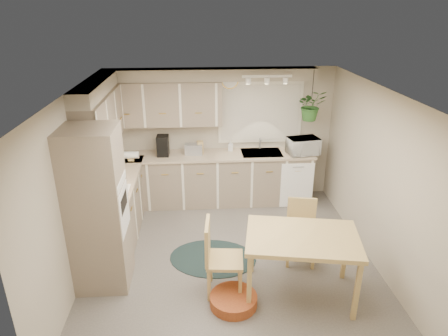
# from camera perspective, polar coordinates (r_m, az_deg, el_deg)

# --- Properties ---
(floor) EXTENTS (4.20, 4.20, 0.00)m
(floor) POSITION_cam_1_polar(r_m,az_deg,el_deg) (5.89, 0.92, -12.77)
(floor) COLOR slate
(floor) RESTS_ON ground
(ceiling) EXTENTS (4.20, 4.20, 0.00)m
(ceiling) POSITION_cam_1_polar(r_m,az_deg,el_deg) (4.92, 1.10, 10.74)
(ceiling) COLOR silver
(ceiling) RESTS_ON wall_back
(wall_back) EXTENTS (4.00, 0.04, 2.40)m
(wall_back) POSITION_cam_1_polar(r_m,az_deg,el_deg) (7.25, -0.41, 4.80)
(wall_back) COLOR #AFA591
(wall_back) RESTS_ON floor
(wall_front) EXTENTS (4.00, 0.04, 2.40)m
(wall_front) POSITION_cam_1_polar(r_m,az_deg,el_deg) (3.50, 4.05, -16.47)
(wall_front) COLOR #AFA591
(wall_front) RESTS_ON floor
(wall_left) EXTENTS (0.04, 4.20, 2.40)m
(wall_left) POSITION_cam_1_polar(r_m,az_deg,el_deg) (5.50, -20.25, -2.56)
(wall_left) COLOR #AFA591
(wall_left) RESTS_ON floor
(wall_right) EXTENTS (0.04, 4.20, 2.40)m
(wall_right) POSITION_cam_1_polar(r_m,az_deg,el_deg) (5.80, 21.09, -1.39)
(wall_right) COLOR #AFA591
(wall_right) RESTS_ON floor
(base_cab_left) EXTENTS (0.60, 1.85, 0.90)m
(base_cab_left) POSITION_cam_1_polar(r_m,az_deg,el_deg) (6.52, -14.86, -5.26)
(base_cab_left) COLOR gray
(base_cab_left) RESTS_ON floor
(base_cab_back) EXTENTS (3.60, 0.60, 0.90)m
(base_cab_back) POSITION_cam_1_polar(r_m,az_deg,el_deg) (7.23, -1.83, -1.63)
(base_cab_back) COLOR gray
(base_cab_back) RESTS_ON floor
(counter_left) EXTENTS (0.64, 1.89, 0.04)m
(counter_left) POSITION_cam_1_polar(r_m,az_deg,el_deg) (6.31, -15.19, -1.48)
(counter_left) COLOR #C5AB8F
(counter_left) RESTS_ON base_cab_left
(counter_back) EXTENTS (3.64, 0.64, 0.04)m
(counter_back) POSITION_cam_1_polar(r_m,az_deg,el_deg) (7.04, -1.88, 1.83)
(counter_back) COLOR #C5AB8F
(counter_back) RESTS_ON base_cab_back
(oven_stack) EXTENTS (0.65, 0.65, 2.10)m
(oven_stack) POSITION_cam_1_polar(r_m,az_deg,el_deg) (5.16, -17.61, -5.77)
(oven_stack) COLOR gray
(oven_stack) RESTS_ON floor
(wall_oven_face) EXTENTS (0.02, 0.56, 0.58)m
(wall_oven_face) POSITION_cam_1_polar(r_m,az_deg,el_deg) (5.09, -14.10, -5.75)
(wall_oven_face) COLOR white
(wall_oven_face) RESTS_ON oven_stack
(upper_cab_left) EXTENTS (0.35, 2.00, 0.75)m
(upper_cab_left) POSITION_cam_1_polar(r_m,az_deg,el_deg) (6.17, -17.07, 6.68)
(upper_cab_left) COLOR gray
(upper_cab_left) RESTS_ON wall_left
(upper_cab_back) EXTENTS (2.00, 0.35, 0.75)m
(upper_cab_back) POSITION_cam_1_polar(r_m,az_deg,el_deg) (6.92, -8.73, 9.07)
(upper_cab_back) COLOR gray
(upper_cab_back) RESTS_ON wall_back
(soffit_left) EXTENTS (0.30, 2.00, 0.20)m
(soffit_left) POSITION_cam_1_polar(r_m,az_deg,el_deg) (6.07, -17.81, 10.98)
(soffit_left) COLOR #AFA591
(soffit_left) RESTS_ON wall_left
(soffit_back) EXTENTS (3.60, 0.30, 0.20)m
(soffit_back) POSITION_cam_1_polar(r_m,az_deg,el_deg) (6.84, -2.08, 13.20)
(soffit_back) COLOR #AFA591
(soffit_back) RESTS_ON wall_back
(cooktop) EXTENTS (0.52, 0.58, 0.02)m
(cooktop) POSITION_cam_1_polar(r_m,az_deg,el_deg) (5.79, -16.11, -3.55)
(cooktop) COLOR white
(cooktop) RESTS_ON counter_left
(range_hood) EXTENTS (0.40, 0.60, 0.14)m
(range_hood) POSITION_cam_1_polar(r_m,az_deg,el_deg) (5.62, -16.80, 0.63)
(range_hood) COLOR white
(range_hood) RESTS_ON upper_cab_left
(window_blinds) EXTENTS (1.40, 0.02, 1.00)m
(window_blinds) POSITION_cam_1_polar(r_m,az_deg,el_deg) (7.18, 5.23, 7.87)
(window_blinds) COLOR silver
(window_blinds) RESTS_ON wall_back
(window_frame) EXTENTS (1.50, 0.02, 1.10)m
(window_frame) POSITION_cam_1_polar(r_m,az_deg,el_deg) (7.19, 5.21, 7.89)
(window_frame) COLOR silver
(window_frame) RESTS_ON wall_back
(sink) EXTENTS (0.70, 0.48, 0.10)m
(sink) POSITION_cam_1_polar(r_m,az_deg,el_deg) (7.14, 5.36, 1.87)
(sink) COLOR #A3A5AA
(sink) RESTS_ON counter_back
(dishwasher_front) EXTENTS (0.58, 0.02, 0.83)m
(dishwasher_front) POSITION_cam_1_polar(r_m,az_deg,el_deg) (7.16, 10.36, -2.46)
(dishwasher_front) COLOR white
(dishwasher_front) RESTS_ON base_cab_back
(track_light_bar) EXTENTS (0.80, 0.04, 0.04)m
(track_light_bar) POSITION_cam_1_polar(r_m,az_deg,el_deg) (6.53, 6.17, 12.92)
(track_light_bar) COLOR white
(track_light_bar) RESTS_ON ceiling
(wall_clock) EXTENTS (0.30, 0.03, 0.30)m
(wall_clock) POSITION_cam_1_polar(r_m,az_deg,el_deg) (7.00, 0.83, 12.42)
(wall_clock) COLOR #E4B350
(wall_clock) RESTS_ON wall_back
(dining_table) EXTENTS (1.47, 1.11, 0.84)m
(dining_table) POSITION_cam_1_polar(r_m,az_deg,el_deg) (5.13, 10.84, -13.49)
(dining_table) COLOR tan
(dining_table) RESTS_ON floor
(chair_left) EXTENTS (0.50, 0.50, 0.99)m
(chair_left) POSITION_cam_1_polar(r_m,az_deg,el_deg) (5.04, 0.13, -12.72)
(chair_left) COLOR tan
(chair_left) RESTS_ON floor
(chair_back) EXTENTS (0.49, 0.49, 0.90)m
(chair_back) POSITION_cam_1_polar(r_m,az_deg,el_deg) (5.70, 10.97, -9.12)
(chair_back) COLOR tan
(chair_back) RESTS_ON floor
(braided_rug) EXTENTS (1.40, 1.16, 0.01)m
(braided_rug) POSITION_cam_1_polar(r_m,az_deg,el_deg) (5.89, -1.60, -12.73)
(braided_rug) COLOR black
(braided_rug) RESTS_ON floor
(pet_bed) EXTENTS (0.76, 0.76, 0.13)m
(pet_bed) POSITION_cam_1_polar(r_m,az_deg,el_deg) (5.09, 1.36, -18.38)
(pet_bed) COLOR #A45620
(pet_bed) RESTS_ON floor
(microwave) EXTENTS (0.57, 0.39, 0.36)m
(microwave) POSITION_cam_1_polar(r_m,az_deg,el_deg) (7.12, 11.25, 3.35)
(microwave) COLOR white
(microwave) RESTS_ON counter_back
(soap_bottle) EXTENTS (0.11, 0.20, 0.09)m
(soap_bottle) POSITION_cam_1_polar(r_m,az_deg,el_deg) (7.19, 0.94, 2.82)
(soap_bottle) COLOR white
(soap_bottle) RESTS_ON counter_back
(hanging_plant) EXTENTS (0.49, 0.54, 0.41)m
(hanging_plant) POSITION_cam_1_polar(r_m,az_deg,el_deg) (6.97, 12.31, 8.30)
(hanging_plant) COLOR #2B5C24
(hanging_plant) RESTS_ON ceiling
(coffee_maker) EXTENTS (0.21, 0.25, 0.35)m
(coffee_maker) POSITION_cam_1_polar(r_m,az_deg,el_deg) (7.00, -8.73, 3.18)
(coffee_maker) COLOR black
(coffee_maker) RESTS_ON counter_back
(toaster) EXTENTS (0.32, 0.21, 0.18)m
(toaster) POSITION_cam_1_polar(r_m,az_deg,el_deg) (7.02, -4.33, 2.71)
(toaster) COLOR #A3A5AA
(toaster) RESTS_ON counter_back
(knife_block) EXTENTS (0.12, 0.12, 0.23)m
(knife_block) POSITION_cam_1_polar(r_m,az_deg,el_deg) (7.05, -3.43, 2.97)
(knife_block) COLOR tan
(knife_block) RESTS_ON counter_back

